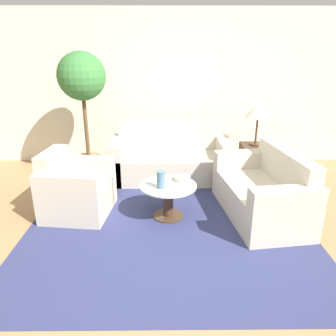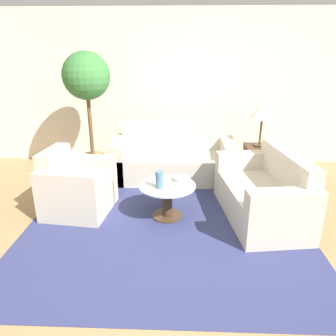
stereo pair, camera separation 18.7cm
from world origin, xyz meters
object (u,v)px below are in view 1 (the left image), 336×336
object	(u,v)px
table_lamp	(258,111)
bowl	(182,178)
armchair	(74,191)
potted_plant	(83,87)
vase	(161,180)
coffee_table	(168,196)
loveseat	(265,194)
sofa_main	(171,160)

from	to	relation	value
table_lamp	bowl	xyz separation A→B (m)	(-1.18, -1.08, -0.64)
armchair	potted_plant	world-z (taller)	potted_plant
table_lamp	potted_plant	world-z (taller)	potted_plant
vase	coffee_table	bearing A→B (deg)	44.03
loveseat	potted_plant	world-z (taller)	potted_plant
loveseat	vase	world-z (taller)	loveseat
armchair	potted_plant	size ratio (longest dim) A/B	0.46
loveseat	coffee_table	world-z (taller)	loveseat
vase	armchair	bearing A→B (deg)	169.28
vase	bowl	size ratio (longest dim) A/B	1.01
loveseat	potted_plant	size ratio (longest dim) A/B	0.81
armchair	table_lamp	xyz separation A→B (m)	(2.53, 1.10, 0.81)
potted_plant	vase	bearing A→B (deg)	-50.87
sofa_main	table_lamp	bearing A→B (deg)	-4.74
potted_plant	bowl	xyz separation A→B (m)	(1.43, -1.21, -0.97)
potted_plant	vase	xyz separation A→B (m)	(1.17, -1.44, -0.89)
coffee_table	bowl	world-z (taller)	bowl
potted_plant	bowl	distance (m)	2.11
sofa_main	armchair	xyz separation A→B (m)	(-1.23, -1.21, 0.01)
sofa_main	vase	bearing A→B (deg)	-95.60
sofa_main	potted_plant	bearing A→B (deg)	178.99
sofa_main	loveseat	world-z (taller)	sofa_main
loveseat	vase	size ratio (longest dim) A/B	7.49
table_lamp	sofa_main	bearing A→B (deg)	175.26
sofa_main	potted_plant	xyz separation A→B (m)	(-1.31, 0.02, 1.14)
table_lamp	loveseat	bearing A→B (deg)	-97.40
loveseat	armchair	bearing A→B (deg)	-99.20
vase	table_lamp	bearing A→B (deg)	42.22
loveseat	sofa_main	bearing A→B (deg)	-145.55
potted_plant	vase	world-z (taller)	potted_plant
armchair	table_lamp	bearing A→B (deg)	-59.84
coffee_table	sofa_main	bearing A→B (deg)	87.78
table_lamp	bowl	world-z (taller)	table_lamp
armchair	table_lamp	distance (m)	2.87
sofa_main	potted_plant	world-z (taller)	potted_plant
sofa_main	bowl	bearing A→B (deg)	-84.12
loveseat	coffee_table	xyz separation A→B (m)	(-1.20, -0.05, -0.01)
coffee_table	vase	distance (m)	0.28
table_lamp	bowl	size ratio (longest dim) A/B	3.21
armchair	loveseat	world-z (taller)	loveseat
sofa_main	table_lamp	world-z (taller)	table_lamp
coffee_table	potted_plant	bearing A→B (deg)	132.88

